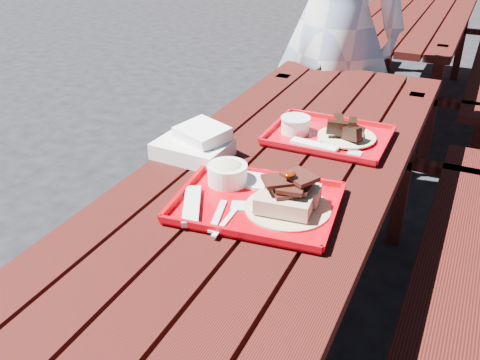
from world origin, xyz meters
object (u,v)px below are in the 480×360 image
(picnic_table_near, at_px, (260,232))
(far_tray, at_px, (326,134))
(picnic_table_far, at_px, (411,36))
(near_tray, at_px, (259,193))
(person, at_px, (335,23))

(picnic_table_near, bearing_deg, far_tray, 75.93)
(picnic_table_far, distance_m, far_tray, 2.45)
(far_tray, bearing_deg, near_tray, -94.71)
(picnic_table_near, xyz_separation_m, picnic_table_far, (0.00, 2.80, 0.00))
(near_tray, bearing_deg, person, 98.76)
(picnic_table_far, bearing_deg, far_tray, -87.91)
(picnic_table_far, bearing_deg, near_tray, -89.05)
(person, bearing_deg, near_tray, 102.58)
(picnic_table_near, xyz_separation_m, person, (-0.17, 1.31, 0.37))
(picnic_table_near, distance_m, far_tray, 0.42)
(near_tray, distance_m, far_tray, 0.49)
(near_tray, distance_m, person, 1.47)
(far_tray, distance_m, person, 1.00)
(picnic_table_far, height_order, person, person)
(picnic_table_near, relative_size, person, 1.29)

